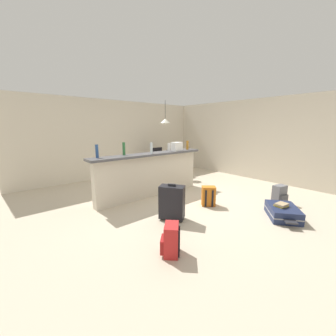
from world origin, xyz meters
The scene contains 21 objects.
ground_plane centered at (0.00, 0.00, -0.03)m, with size 13.00×13.00×0.05m, color beige.
wall_back centered at (0.00, 3.05, 1.25)m, with size 6.60×0.10×2.50m, color beige.
wall_right centered at (3.05, 0.30, 1.25)m, with size 0.10×6.00×2.50m, color beige.
partition_half_wall centered at (-0.49, 0.55, 0.50)m, with size 2.80×0.20×0.99m, color beige.
bar_countertop centered at (-0.49, 0.55, 1.02)m, with size 2.96×0.40×0.05m, color #4C4C51.
bottle_blue centered at (-1.72, 0.65, 1.18)m, with size 0.06×0.06×0.27m, color #284C89.
bottle_green centered at (-1.12, 0.65, 1.18)m, with size 0.06×0.06×0.28m, color #2D6B38.
bottle_clear centered at (-0.51, 0.46, 1.17)m, with size 0.06×0.06×0.26m, color silver.
bottle_white centered at (0.09, 0.54, 1.15)m, with size 0.07×0.07×0.21m, color silver.
bottle_amber centered at (0.73, 0.52, 1.17)m, with size 0.07×0.07×0.24m, color #9E661E.
grocery_bag centered at (0.33, 0.51, 1.15)m, with size 0.26×0.18×0.22m, color silver.
dining_table centered at (1.10, 1.95, 0.65)m, with size 1.10×0.80×0.74m.
dining_chair_near_partition centered at (1.07, 1.44, 0.52)m, with size 0.47×0.47×0.93m.
dining_chair_far_side centered at (1.13, 2.49, 0.52)m, with size 0.44×0.44×0.93m.
pendant_lamp centered at (1.19, 2.01, 1.84)m, with size 0.34×0.34×0.78m.
suitcase_flat_navy centered at (0.63, -2.07, 0.11)m, with size 0.86×0.81×0.22m.
backpack_orange centered at (0.07, -0.78, 0.20)m, with size 0.34×0.34×0.42m.
suitcase_upright_black centered at (-0.97, -0.78, 0.33)m, with size 0.45×0.50×0.67m.
backpack_grey centered at (1.30, -1.73, 0.20)m, with size 0.31×0.29×0.42m.
backpack_red centered at (-1.68, -1.56, 0.20)m, with size 0.34×0.34×0.42m.
book_stack centered at (0.60, -2.04, 0.25)m, with size 0.25×0.20×0.06m.
Camera 1 is at (-3.31, -3.42, 1.67)m, focal length 22.10 mm.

